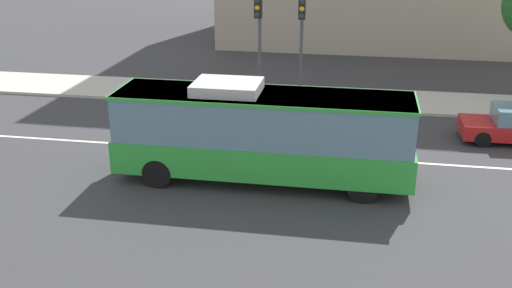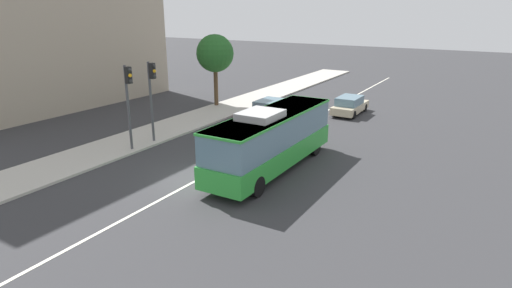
% 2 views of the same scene
% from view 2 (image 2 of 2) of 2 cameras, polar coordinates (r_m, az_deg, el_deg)
% --- Properties ---
extents(ground_plane, '(160.00, 160.00, 0.00)m').
position_cam_2_polar(ground_plane, '(22.27, -7.39, -4.56)').
color(ground_plane, '#333335').
extents(sidewalk_kerb, '(80.00, 3.78, 0.14)m').
position_cam_2_polar(sidewalk_kerb, '(27.39, -20.17, -1.08)').
color(sidewalk_kerb, '#B2ADA3').
rests_on(sidewalk_kerb, ground_plane).
extents(lane_centre_line, '(76.00, 0.16, 0.01)m').
position_cam_2_polar(lane_centre_line, '(22.27, -7.39, -4.55)').
color(lane_centre_line, silver).
rests_on(lane_centre_line, ground_plane).
extents(transit_bus, '(10.01, 2.53, 3.46)m').
position_cam_2_polar(transit_bus, '(22.71, 2.06, 0.87)').
color(transit_bus, green).
rests_on(transit_bus, ground_plane).
extents(sedan_beige, '(4.51, 1.84, 1.46)m').
position_cam_2_polar(sedan_beige, '(36.01, 12.34, 5.04)').
color(sedan_beige, '#C6B793').
rests_on(sedan_beige, ground_plane).
extents(sedan_red, '(4.53, 1.89, 1.46)m').
position_cam_2_polar(sedan_red, '(33.68, 1.64, 4.58)').
color(sedan_red, '#B21919').
rests_on(sedan_red, ground_plane).
extents(traffic_light_near_corner, '(0.35, 0.62, 5.20)m').
position_cam_2_polar(traffic_light_near_corner, '(26.29, -16.55, 6.42)').
color(traffic_light_near_corner, '#47474C').
rests_on(traffic_light_near_corner, ground_plane).
extents(traffic_light_mid_block, '(0.34, 0.62, 5.20)m').
position_cam_2_polar(traffic_light_mid_block, '(27.66, -13.64, 7.19)').
color(traffic_light_mid_block, '#47474C').
rests_on(traffic_light_mid_block, ground_plane).
extents(street_tree_kerbside_centre, '(3.19, 3.19, 6.21)m').
position_cam_2_polar(street_tree_kerbside_centre, '(37.47, -5.46, 11.84)').
color(street_tree_kerbside_centre, '#4C3823').
rests_on(street_tree_kerbside_centre, ground_plane).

